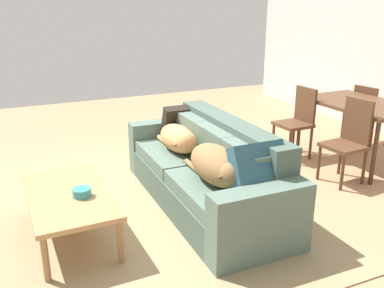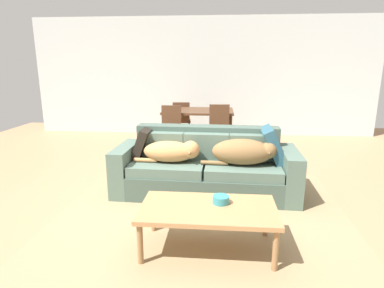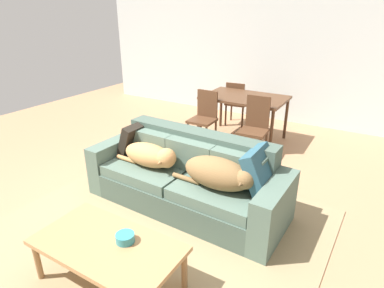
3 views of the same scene
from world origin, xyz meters
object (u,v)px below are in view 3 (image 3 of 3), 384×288
object	(u,v)px
throw_pillow_by_right_arm	(261,171)
bowl_on_coffee_table	(125,238)
dining_table	(245,100)
dining_chair_near_left	(204,116)
throw_pillow_by_left_arm	(134,139)
dining_chair_far_left	(236,101)
dog_on_left_cushion	(151,156)
couch	(188,179)
coffee_table	(107,248)
dog_on_right_cushion	(219,174)
dining_chair_near_right	(255,125)

from	to	relation	value
throw_pillow_by_right_arm	bowl_on_coffee_table	world-z (taller)	throw_pillow_by_right_arm
throw_pillow_by_right_arm	dining_table	world-z (taller)	throw_pillow_by_right_arm
bowl_on_coffee_table	dining_chair_near_left	size ratio (longest dim) A/B	0.17
throw_pillow_by_left_arm	dining_table	distance (m)	2.27
dining_chair_far_left	dog_on_left_cushion	bearing A→B (deg)	89.07
couch	dining_chair_near_left	world-z (taller)	dining_chair_near_left
coffee_table	dining_chair_far_left	size ratio (longest dim) A/B	1.42
dining_chair_near_left	throw_pillow_by_left_arm	bearing A→B (deg)	-95.91
couch	throw_pillow_by_left_arm	size ratio (longest dim) A/B	5.73
dog_on_right_cushion	throw_pillow_by_left_arm	xyz separation A→B (m)	(-1.32, 0.23, 0.02)
coffee_table	bowl_on_coffee_table	bearing A→B (deg)	40.59
dog_on_left_cushion	dining_chair_near_right	distance (m)	1.90
couch	dining_chair_far_left	xyz separation A→B (m)	(-0.66, 2.88, 0.15)
dog_on_left_cushion	throw_pillow_by_right_arm	bearing A→B (deg)	8.61
dining_table	dining_chair_near_right	size ratio (longest dim) A/B	1.45
coffee_table	throw_pillow_by_left_arm	bearing A→B (deg)	122.91
dining_chair_near_left	throw_pillow_by_right_arm	bearing A→B (deg)	-47.85
couch	dining_chair_near_left	distance (m)	1.83
throw_pillow_by_left_arm	throw_pillow_by_right_arm	xyz separation A→B (m)	(1.70, -0.06, 0.02)
couch	throw_pillow_by_right_arm	xyz separation A→B (m)	(0.85, 0.02, 0.32)
throw_pillow_by_right_arm	throw_pillow_by_left_arm	bearing A→B (deg)	178.14
throw_pillow_by_left_arm	throw_pillow_by_right_arm	world-z (taller)	throw_pillow_by_right_arm
dog_on_right_cushion	throw_pillow_by_left_arm	distance (m)	1.34
throw_pillow_by_right_arm	dining_chair_near_left	bearing A→B (deg)	133.28
throw_pillow_by_right_arm	dining_chair_near_right	size ratio (longest dim) A/B	0.49
throw_pillow_by_left_arm	coffee_table	size ratio (longest dim) A/B	0.34
dining_table	dining_chair_near_left	world-z (taller)	dining_chair_near_left
coffee_table	dining_chair_near_right	xyz separation A→B (m)	(0.09, 3.04, 0.13)
bowl_on_coffee_table	dining_chair_far_left	xyz separation A→B (m)	(-0.86, 4.14, 0.03)
throw_pillow_by_left_arm	coffee_table	world-z (taller)	throw_pillow_by_left_arm
couch	dog_on_left_cushion	world-z (taller)	couch
dog_on_left_cushion	dining_chair_near_right	world-z (taller)	dining_chair_near_right
bowl_on_coffee_table	dining_chair_near_left	bearing A→B (deg)	107.10
dining_table	dining_chair_far_left	bearing A→B (deg)	123.73
couch	dining_table	bearing A→B (deg)	98.26
bowl_on_coffee_table	dining_chair_near_left	xyz separation A→B (m)	(-0.91, 2.94, 0.06)
dining_chair_near_right	couch	bearing A→B (deg)	-99.40
couch	dog_on_right_cushion	xyz separation A→B (m)	(0.48, -0.16, 0.27)
dining_table	throw_pillow_by_left_arm	bearing A→B (deg)	-105.15
dog_on_right_cushion	throw_pillow_by_right_arm	size ratio (longest dim) A/B	1.98
bowl_on_coffee_table	dining_table	distance (m)	3.56
dining_chair_far_left	couch	bearing A→B (deg)	97.25
couch	coffee_table	bearing A→B (deg)	-84.64
throw_pillow_by_right_arm	dining_chair_near_left	xyz separation A→B (m)	(-1.56, 1.66, -0.14)
dog_on_left_cushion	throw_pillow_by_left_arm	distance (m)	0.48
couch	dining_table	size ratio (longest dim) A/B	1.72
throw_pillow_by_right_arm	dining_table	xyz separation A→B (m)	(-1.10, 2.24, 0.05)
dining_chair_near_left	dog_on_right_cushion	bearing A→B (deg)	-58.21
throw_pillow_by_left_arm	bowl_on_coffee_table	size ratio (longest dim) A/B	2.68
throw_pillow_by_right_arm	dining_chair_far_left	bearing A→B (deg)	117.91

